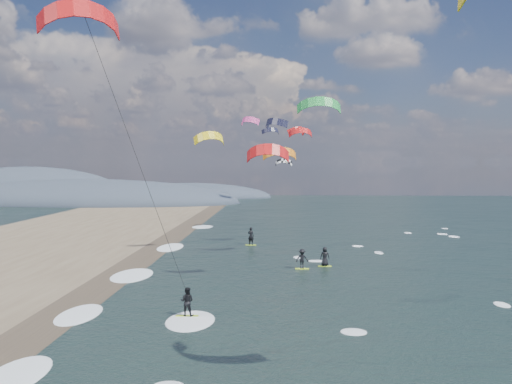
{
  "coord_description": "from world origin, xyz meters",
  "views": [
    {
      "loc": [
        0.21,
        -15.75,
        8.45
      ],
      "look_at": [
        -1.0,
        12.0,
        7.0
      ],
      "focal_mm": 40.0,
      "sensor_mm": 36.0,
      "label": 1
    }
  ],
  "objects": [
    {
      "name": "wet_sand_strip",
      "position": [
        -12.0,
        10.0,
        0.0
      ],
      "size": [
        3.0,
        240.0,
        0.0
      ],
      "primitive_type": "cube",
      "color": "#382D23",
      "rests_on": "ground"
    },
    {
      "name": "coastal_hills",
      "position": [
        -44.84,
        107.86,
        0.0
      ],
      "size": [
        80.0,
        41.0,
        15.0
      ],
      "color": "#3D4756",
      "rests_on": "ground"
    },
    {
      "name": "kitesurfer_near_b",
      "position": [
        -7.21,
        10.61,
        10.32
      ],
      "size": [
        7.01,
        8.78,
        15.98
      ],
      "color": "#C6F32B",
      "rests_on": "ground"
    },
    {
      "name": "far_kitesurfers",
      "position": [
        1.22,
        32.8,
        0.83
      ],
      "size": [
        7.72,
        13.45,
        1.86
      ],
      "color": "#C6F32B",
      "rests_on": "ground"
    },
    {
      "name": "bg_kite_field",
      "position": [
        0.04,
        55.43,
        12.22
      ],
      "size": [
        12.83,
        69.9,
        7.12
      ],
      "color": "orange",
      "rests_on": "ground"
    },
    {
      "name": "shoreline_surf",
      "position": [
        -10.8,
        14.75,
        0.0
      ],
      "size": [
        2.4,
        79.4,
        0.11
      ],
      "color": "white",
      "rests_on": "ground"
    }
  ]
}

